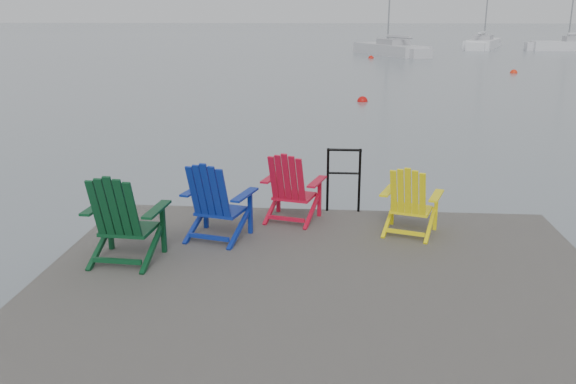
# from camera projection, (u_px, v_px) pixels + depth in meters

# --- Properties ---
(ground) EXTENTS (400.00, 400.00, 0.00)m
(ground) POSITION_uv_depth(u_px,v_px,m) (319.00, 328.00, 6.41)
(ground) COLOR slate
(ground) RESTS_ON ground
(dock) EXTENTS (6.00, 5.00, 1.40)m
(dock) POSITION_uv_depth(u_px,v_px,m) (320.00, 298.00, 6.31)
(dock) COLOR #282623
(dock) RESTS_ON ground
(handrail) EXTENTS (0.48, 0.04, 0.90)m
(handrail) POSITION_uv_depth(u_px,v_px,m) (344.00, 174.00, 8.44)
(handrail) COLOR black
(handrail) RESTS_ON dock
(chair_green) EXTENTS (0.87, 0.81, 1.04)m
(chair_green) POSITION_uv_depth(u_px,v_px,m) (123.00, 217.00, 6.70)
(chair_green) COLOR #0A3A1D
(chair_green) RESTS_ON dock
(chair_blue) EXTENTS (0.92, 0.87, 0.99)m
(chair_blue) POSITION_uv_depth(u_px,v_px,m) (216.00, 200.00, 7.40)
(chair_blue) COLOR navy
(chair_blue) RESTS_ON dock
(chair_red) EXTENTS (0.88, 0.83, 0.95)m
(chair_red) POSITION_uv_depth(u_px,v_px,m) (291.00, 186.00, 8.06)
(chair_red) COLOR red
(chair_red) RESTS_ON dock
(chair_yellow) EXTENTS (0.84, 0.80, 0.89)m
(chair_yellow) POSITION_uv_depth(u_px,v_px,m) (410.00, 200.00, 7.57)
(chair_yellow) COLOR #FEEA0E
(chair_yellow) RESTS_ON dock
(sailboat_near) EXTENTS (5.62, 8.89, 12.00)m
(sailboat_near) POSITION_uv_depth(u_px,v_px,m) (390.00, 50.00, 48.34)
(sailboat_near) COLOR silver
(sailboat_near) RESTS_ON ground
(sailboat_mid) EXTENTS (5.22, 9.08, 12.14)m
(sailboat_mid) POSITION_uv_depth(u_px,v_px,m) (483.00, 44.00, 57.25)
(sailboat_mid) COLOR white
(sailboat_mid) RESTS_ON ground
(sailboat_far) EXTENTS (6.65, 1.74, 9.41)m
(sailboat_far) POSITION_uv_depth(u_px,v_px,m) (572.00, 46.00, 53.56)
(sailboat_far) COLOR silver
(sailboat_far) RESTS_ON ground
(buoy_b) EXTENTS (0.40, 0.40, 0.40)m
(buoy_b) POSITION_uv_depth(u_px,v_px,m) (362.00, 101.00, 22.79)
(buoy_b) COLOR #BD0D0B
(buoy_b) RESTS_ON ground
(buoy_c) EXTENTS (0.40, 0.40, 0.40)m
(buoy_c) POSITION_uv_depth(u_px,v_px,m) (514.00, 73.00, 33.58)
(buoy_c) COLOR red
(buoy_c) RESTS_ON ground
(buoy_d) EXTENTS (0.40, 0.40, 0.40)m
(buoy_d) POSITION_uv_depth(u_px,v_px,m) (371.00, 58.00, 44.47)
(buoy_d) COLOR red
(buoy_d) RESTS_ON ground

